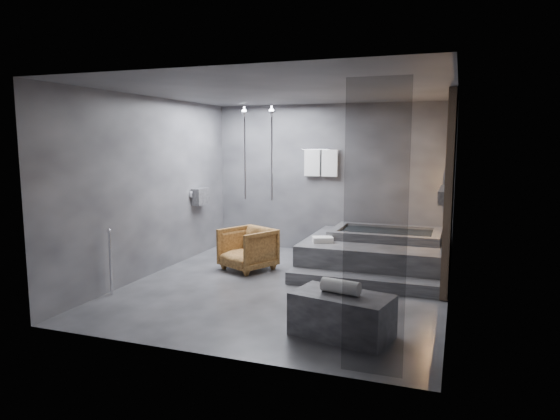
% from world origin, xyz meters
% --- Properties ---
extents(room, '(5.00, 5.04, 2.82)m').
position_xyz_m(room, '(0.40, 0.24, 1.73)').
color(room, '#2C2C2F').
rests_on(room, ground).
extents(tub_deck, '(2.20, 2.00, 0.50)m').
position_xyz_m(tub_deck, '(1.05, 1.45, 0.25)').
color(tub_deck, '#313134').
rests_on(tub_deck, ground).
extents(tub_step, '(2.20, 0.36, 0.18)m').
position_xyz_m(tub_step, '(1.05, 0.27, 0.09)').
color(tub_step, '#313134').
rests_on(tub_step, ground).
extents(concrete_bench, '(1.15, 0.80, 0.47)m').
position_xyz_m(concrete_bench, '(1.18, -1.57, 0.24)').
color(concrete_bench, '#2F2F31').
rests_on(concrete_bench, ground).
extents(driftwood_chair, '(1.01, 1.02, 0.70)m').
position_xyz_m(driftwood_chair, '(-0.91, 0.69, 0.35)').
color(driftwood_chair, '#4E2F13').
rests_on(driftwood_chair, ground).
extents(rolled_towel, '(0.45, 0.24, 0.15)m').
position_xyz_m(rolled_towel, '(1.16, -1.55, 0.55)').
color(rolled_towel, silver).
rests_on(rolled_towel, concrete_bench).
extents(deck_towel, '(0.39, 0.34, 0.09)m').
position_xyz_m(deck_towel, '(0.29, 0.93, 0.54)').
color(deck_towel, silver).
rests_on(deck_towel, tub_deck).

